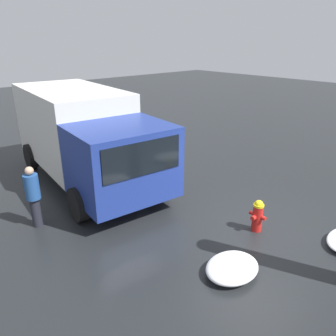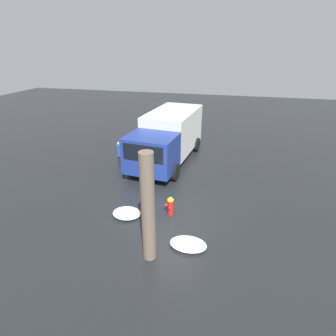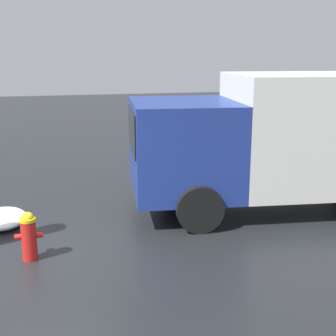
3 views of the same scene
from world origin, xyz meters
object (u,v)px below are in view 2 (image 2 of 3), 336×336
object	(u,v)px
tree_trunk	(148,209)
fire_hydrant	(170,206)
delivery_truck	(168,136)
pedestrian	(120,154)

from	to	relation	value
tree_trunk	fire_hydrant	bearing A→B (deg)	-2.48
delivery_truck	tree_trunk	bearing A→B (deg)	105.75
tree_trunk	delivery_truck	size ratio (longest dim) A/B	0.54
tree_trunk	delivery_truck	bearing A→B (deg)	9.44
tree_trunk	pedestrian	size ratio (longest dim) A/B	2.38
fire_hydrant	pedestrian	bearing A→B (deg)	-45.70
fire_hydrant	pedestrian	size ratio (longest dim) A/B	0.52
fire_hydrant	pedestrian	xyz separation A→B (m)	(3.80, 3.85, 0.44)
delivery_truck	pedestrian	distance (m)	3.07
tree_trunk	pedestrian	world-z (taller)	tree_trunk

